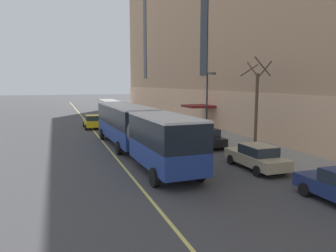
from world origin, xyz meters
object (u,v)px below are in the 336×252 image
object	(u,v)px
parked_car_navy_1	(128,110)
parked_car_darkgray_4	(162,122)
city_bus	(137,128)
street_tree_mid_block	(256,103)
street_lamp	(208,97)
parked_car_black_0	(206,137)
parked_car_champagne_5	(256,157)
taxi_cab	(93,122)

from	to	relation	value
parked_car_navy_1	parked_car_darkgray_4	size ratio (longest dim) A/B	0.96
city_bus	street_tree_mid_block	distance (m)	9.67
parked_car_darkgray_4	street_lamp	bearing A→B (deg)	-76.19
parked_car_black_0	parked_car_darkgray_4	bearing A→B (deg)	91.17
parked_car_darkgray_4	street_lamp	distance (m)	8.78
city_bus	street_lamp	world-z (taller)	street_lamp
parked_car_champagne_5	street_lamp	size ratio (longest dim) A/B	0.78
parked_car_navy_1	parked_car_champagne_5	bearing A→B (deg)	-90.05
city_bus	street_tree_mid_block	xyz separation A→B (m)	(9.42, -1.29, 1.75)
parked_car_champagne_5	taxi_cab	size ratio (longest dim) A/B	1.11
street_lamp	parked_car_darkgray_4	bearing A→B (deg)	103.81
parked_car_navy_1	street_lamp	distance (m)	27.16
parked_car_navy_1	parked_car_champagne_5	distance (m)	37.70
street_tree_mid_block	taxi_cab	bearing A→B (deg)	122.99
parked_car_navy_1	street_tree_mid_block	world-z (taller)	street_tree_mid_block
parked_car_black_0	street_lamp	size ratio (longest dim) A/B	0.76
street_lamp	city_bus	bearing A→B (deg)	-151.69
parked_car_navy_1	street_tree_mid_block	distance (m)	32.77
taxi_cab	street_lamp	world-z (taller)	street_lamp
parked_car_navy_1	parked_car_darkgray_4	xyz separation A→B (m)	(-0.07, -18.97, 0.00)
parked_car_darkgray_4	taxi_cab	size ratio (longest dim) A/B	1.12
city_bus	parked_car_darkgray_4	world-z (taller)	city_bus
parked_car_darkgray_4	street_tree_mid_block	size ratio (longest dim) A/B	0.67
city_bus	parked_car_black_0	bearing A→B (deg)	9.44
parked_car_black_0	street_lamp	world-z (taller)	street_lamp
taxi_cab	parked_car_black_0	bearing A→B (deg)	-62.09
taxi_cab	street_lamp	bearing A→B (deg)	-50.26
parked_car_darkgray_4	street_tree_mid_block	world-z (taller)	street_tree_mid_block
parked_car_navy_1	taxi_cab	xyz separation A→B (m)	(-7.58, -15.54, -0.00)
parked_car_black_0	street_tree_mid_block	distance (m)	4.99
parked_car_champagne_5	street_lamp	xyz separation A→B (m)	(1.91, 10.79, 3.20)
parked_car_black_0	parked_car_navy_1	xyz separation A→B (m)	(-0.15, 30.14, -0.00)
parked_car_black_0	street_lamp	distance (m)	4.86
city_bus	taxi_cab	xyz separation A→B (m)	(-1.56, 15.63, -1.24)
parked_car_champagne_5	taxi_cab	xyz separation A→B (m)	(-7.55, 22.16, -0.00)
parked_car_darkgray_4	street_tree_mid_block	xyz separation A→B (m)	(3.48, -13.48, 2.99)
parked_car_navy_1	city_bus	bearing A→B (deg)	-100.93
street_tree_mid_block	parked_car_darkgray_4	bearing A→B (deg)	104.45
city_bus	taxi_cab	bearing A→B (deg)	95.70
city_bus	parked_car_darkgray_4	bearing A→B (deg)	64.00
parked_car_black_0	street_tree_mid_block	bearing A→B (deg)	-35.52
parked_car_champagne_5	taxi_cab	distance (m)	23.42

